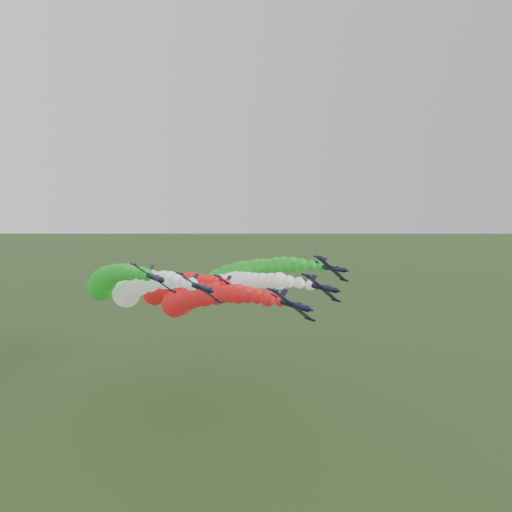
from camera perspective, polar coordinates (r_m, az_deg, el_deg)
The scene contains 7 objects.
ground at distance 110.14m, azimuth -2.31°, elevation -26.73°, with size 3000.00×3000.00×0.00m, color #374F22.
jet_lead at distance 133.44m, azimuth -7.53°, elevation -4.93°, with size 15.42×79.95×19.91m.
jet_inner_left at distance 142.48m, azimuth -13.72°, elevation -3.59°, with size 15.64×80.17×20.13m.
jet_inner_right at distance 145.33m, azimuth -3.89°, elevation -3.62°, with size 14.91×79.44×19.40m.
jet_outer_left at distance 149.02m, azimuth -16.85°, elevation -2.83°, with size 15.53×80.06×20.02m.
jet_outer_right at distance 158.98m, azimuth -2.37°, elevation -2.15°, with size 15.50×80.03×19.99m.
jet_trail at distance 158.36m, azimuth -10.26°, elevation -3.60°, with size 15.65×80.18×20.14m.
Camera 1 is at (-44.53, -81.27, 59.52)m, focal length 35.00 mm.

